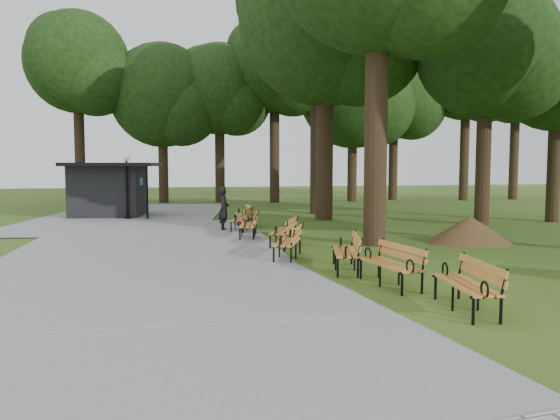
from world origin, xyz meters
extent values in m
plane|color=#335317|center=(0.00, 0.00, 0.00)|extent=(100.00, 100.00, 0.00)
cube|color=gray|center=(-4.00, 3.00, 0.03)|extent=(12.00, 38.00, 0.06)
imported|color=black|center=(-1.14, 7.33, 0.83)|extent=(0.52, 0.68, 1.66)
cylinder|color=black|center=(-4.96, 12.53, 1.35)|extent=(0.10, 0.10, 2.70)
sphere|color=white|center=(-4.96, 12.53, 2.79)|extent=(0.32, 0.32, 0.32)
cone|color=#47301C|center=(6.14, 2.45, 0.43)|extent=(2.35, 2.35, 0.85)
cylinder|color=black|center=(2.98, 2.57, 4.17)|extent=(0.70, 0.70, 8.34)
cylinder|color=black|center=(9.53, 7.20, 3.28)|extent=(0.60, 0.60, 6.56)
sphere|color=black|center=(9.53, 7.20, 7.18)|extent=(5.66, 5.66, 5.66)
cylinder|color=black|center=(3.74, 10.60, 4.08)|extent=(0.80, 0.80, 8.16)
sphere|color=black|center=(3.74, 10.60, 8.92)|extent=(7.69, 7.69, 7.69)
cylinder|color=black|center=(4.34, 13.80, 4.38)|extent=(0.76, 0.76, 8.77)
sphere|color=black|center=(4.34, 13.80, 9.59)|extent=(7.72, 7.72, 7.72)
cylinder|color=black|center=(13.20, 7.63, 2.92)|extent=(0.56, 0.56, 5.85)
sphere|color=black|center=(13.20, 7.63, 6.39)|extent=(4.97, 4.97, 4.97)
camera|label=1|loc=(-3.37, -13.35, 2.45)|focal=35.48mm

